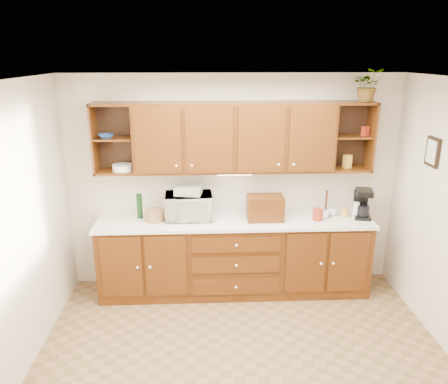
{
  "coord_description": "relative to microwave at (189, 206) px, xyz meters",
  "views": [
    {
      "loc": [
        -0.35,
        -3.36,
        2.8
      ],
      "look_at": [
        -0.14,
        1.15,
        1.37
      ],
      "focal_mm": 35.0,
      "sensor_mm": 36.0,
      "label": 1
    }
  ],
  "objects": [
    {
      "name": "upper_cabinets",
      "position": [
        0.55,
        0.09,
        0.8
      ],
      "size": [
        3.2,
        0.33,
        0.8
      ],
      "color": "#341805",
      "rests_on": "back_wall"
    },
    {
      "name": "back_wall",
      "position": [
        0.54,
        0.25,
        0.21
      ],
      "size": [
        4.0,
        0.0,
        4.0
      ],
      "primitive_type": "plane",
      "rotation": [
        1.57,
        0.0,
        0.0
      ],
      "color": "beige",
      "rests_on": "floor"
    },
    {
      "name": "towel_stack",
      "position": [
        0.0,
        0.0,
        0.2
      ],
      "size": [
        0.33,
        0.26,
        0.09
      ],
      "primitive_type": "cube",
      "rotation": [
        0.0,
        0.0,
        -0.16
      ],
      "color": "#E8E76D",
      "rests_on": "microwave"
    },
    {
      "name": "pantry_box_yellow",
      "position": [
        1.87,
        0.07,
        0.51
      ],
      "size": [
        0.1,
        0.09,
        0.15
      ],
      "primitive_type": "cube",
      "rotation": [
        0.0,
        0.0,
        0.33
      ],
      "color": "gold",
      "rests_on": "upper_cabinets"
    },
    {
      "name": "base_cabinets",
      "position": [
        0.54,
        -0.05,
        -0.64
      ],
      "size": [
        3.2,
        0.6,
        0.9
      ],
      "primitive_type": "cube",
      "color": "#341805",
      "rests_on": "floor"
    },
    {
      "name": "bread_box",
      "position": [
        0.89,
        -0.08,
        -0.0
      ],
      "size": [
        0.42,
        0.26,
        0.29
      ],
      "primitive_type": "cube",
      "rotation": [
        0.0,
        0.0,
        0.0
      ],
      "color": "#341805",
      "rests_on": "countertop"
    },
    {
      "name": "coffee_maker",
      "position": [
        2.06,
        -0.05,
        0.02
      ],
      "size": [
        0.24,
        0.28,
        0.35
      ],
      "rotation": [
        0.0,
        0.0,
        -0.23
      ],
      "color": "black",
      "rests_on": "countertop"
    },
    {
      "name": "framed_picture",
      "position": [
        2.52,
        -0.6,
        0.76
      ],
      "size": [
        0.03,
        0.24,
        0.3
      ],
      "primitive_type": "cube",
      "color": "black",
      "rests_on": "right_wall"
    },
    {
      "name": "ceiling",
      "position": [
        0.54,
        -1.5,
        1.51
      ],
      "size": [
        4.0,
        4.0,
        0.0
      ],
      "primitive_type": "plane",
      "rotation": [
        3.14,
        0.0,
        0.0
      ],
      "color": "white",
      "rests_on": "back_wall"
    },
    {
      "name": "undercabinet_light",
      "position": [
        0.54,
        0.04,
        0.38
      ],
      "size": [
        0.4,
        0.05,
        0.02
      ],
      "primitive_type": "cube",
      "color": "white",
      "rests_on": "upper_cabinets"
    },
    {
      "name": "left_wall",
      "position": [
        -1.46,
        -1.5,
        0.21
      ],
      "size": [
        0.0,
        3.5,
        3.5
      ],
      "primitive_type": "plane",
      "rotation": [
        1.57,
        0.0,
        1.57
      ],
      "color": "beige",
      "rests_on": "floor"
    },
    {
      "name": "plate_stack",
      "position": [
        -0.75,
        0.07,
        0.46
      ],
      "size": [
        0.26,
        0.26,
        0.07
      ],
      "primitive_type": "cylinder",
      "rotation": [
        0.0,
        0.0,
        -0.11
      ],
      "color": "white",
      "rests_on": "upper_cabinets"
    },
    {
      "name": "floor",
      "position": [
        0.54,
        -1.5,
        -1.09
      ],
      "size": [
        4.0,
        4.0,
        0.0
      ],
      "primitive_type": "plane",
      "color": "olive",
      "rests_on": "ground"
    },
    {
      "name": "canister_yellow",
      "position": [
        1.86,
        -0.03,
        -0.1
      ],
      "size": [
        0.11,
        0.11,
        0.11
      ],
      "primitive_type": "cylinder",
      "rotation": [
        0.0,
        0.0,
        0.31
      ],
      "color": "gold",
      "rests_on": "countertop"
    },
    {
      "name": "wine_bottle",
      "position": [
        -0.58,
        0.05,
        -0.0
      ],
      "size": [
        0.08,
        0.08,
        0.29
      ],
      "primitive_type": "cylinder",
      "rotation": [
        0.0,
        0.0,
        -0.17
      ],
      "color": "black",
      "rests_on": "countertop"
    },
    {
      "name": "microwave",
      "position": [
        0.0,
        0.0,
        0.0
      ],
      "size": [
        0.56,
        0.39,
        0.3
      ],
      "primitive_type": "imported",
      "rotation": [
        0.0,
        0.0,
        0.05
      ],
      "color": "beige",
      "rests_on": "countertop"
    },
    {
      "name": "canister_white",
      "position": [
        1.99,
        -0.05,
        -0.06
      ],
      "size": [
        0.1,
        0.1,
        0.19
      ],
      "primitive_type": "cylinder",
      "rotation": [
        0.0,
        0.0,
        0.36
      ],
      "color": "white",
      "rests_on": "countertop"
    },
    {
      "name": "canister_red",
      "position": [
        1.51,
        -0.12,
        -0.08
      ],
      "size": [
        0.12,
        0.12,
        0.14
      ],
      "primitive_type": "cylinder",
      "rotation": [
        0.0,
        0.0,
        -0.04
      ],
      "color": "#A02A17",
      "rests_on": "countertop"
    },
    {
      "name": "pantry_box_red",
      "position": [
        2.05,
        0.08,
        0.86
      ],
      "size": [
        0.09,
        0.09,
        0.11
      ],
      "primitive_type": "cube",
      "rotation": [
        0.0,
        0.0,
        0.39
      ],
      "color": "#A02A17",
      "rests_on": "upper_cabinets"
    },
    {
      "name": "mug_tree",
      "position": [
        1.64,
        0.01,
        -0.1
      ],
      "size": [
        0.26,
        0.28,
        0.32
      ],
      "rotation": [
        0.0,
        0.0,
        0.1
      ],
      "color": "#341805",
      "rests_on": "countertop"
    },
    {
      "name": "countertop",
      "position": [
        0.54,
        -0.06,
        -0.17
      ],
      "size": [
        3.24,
        0.64,
        0.04
      ],
      "primitive_type": "cube",
      "color": "white",
      "rests_on": "base_cabinets"
    },
    {
      "name": "wicker_basket",
      "position": [
        -0.4,
        -0.06,
        -0.08
      ],
      "size": [
        0.26,
        0.26,
        0.13
      ],
      "primitive_type": "cylinder",
      "rotation": [
        0.0,
        0.0,
        -0.23
      ],
      "color": "#9A6940",
      "rests_on": "countertop"
    },
    {
      "name": "woven_tray",
      "position": [
        0.03,
        0.12,
        -0.14
      ],
      "size": [
        0.32,
        0.13,
        0.31
      ],
      "primitive_type": "cylinder",
      "rotation": [
        1.36,
        0.0,
        0.16
      ],
      "color": "#9A6940",
      "rests_on": "countertop"
    },
    {
      "name": "bowl_stack",
      "position": [
        -0.91,
        0.06,
        0.83
      ],
      "size": [
        0.23,
        0.23,
        0.04
      ],
      "primitive_type": "imported",
      "rotation": [
        0.0,
        0.0,
        0.34
      ],
      "color": "navy",
      "rests_on": "upper_cabinets"
    },
    {
      "name": "potted_plant",
      "position": [
        2.02,
        0.04,
        1.38
      ],
      "size": [
        0.39,
        0.36,
        0.36
      ],
      "primitive_type": "imported",
      "rotation": [
        0.0,
        0.0,
        -0.25
      ],
      "color": "#999999",
      "rests_on": "upper_cabinets"
    }
  ]
}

